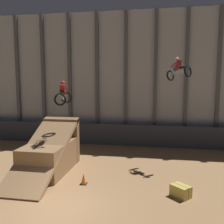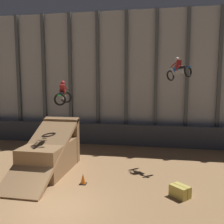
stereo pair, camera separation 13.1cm
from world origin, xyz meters
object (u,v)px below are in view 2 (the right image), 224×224
object	(u,v)px
rider_bike_left_air	(63,95)
traffic_cone_near_ramp	(83,179)
hay_bale_trackside	(180,191)
dirt_ramp	(51,153)
rider_bike_right_air	(179,70)

from	to	relation	value
rider_bike_left_air	traffic_cone_near_ramp	distance (m)	5.23
rider_bike_left_air	hay_bale_trackside	distance (m)	8.62
rider_bike_left_air	dirt_ramp	bearing A→B (deg)	-161.83
traffic_cone_near_ramp	hay_bale_trackside	size ratio (longest dim) A/B	0.54
rider_bike_left_air	traffic_cone_near_ramp	xyz separation A→B (m)	(1.88, -2.16, -4.38)
dirt_ramp	rider_bike_right_air	world-z (taller)	rider_bike_right_air
rider_bike_right_air	dirt_ramp	bearing A→B (deg)	152.33
dirt_ramp	traffic_cone_near_ramp	distance (m)	3.28
dirt_ramp	rider_bike_right_air	bearing A→B (deg)	20.42
hay_bale_trackside	rider_bike_right_air	bearing A→B (deg)	89.17
rider_bike_right_air	hay_bale_trackside	distance (m)	7.95
rider_bike_right_air	traffic_cone_near_ramp	distance (m)	9.09
dirt_ramp	hay_bale_trackside	world-z (taller)	dirt_ramp
rider_bike_left_air	traffic_cone_near_ramp	bearing A→B (deg)	-54.88
rider_bike_right_air	hay_bale_trackside	xyz separation A→B (m)	(-0.08, -5.32, -5.90)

